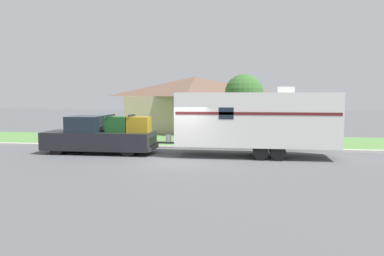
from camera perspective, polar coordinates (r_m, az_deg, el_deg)
The scene contains 8 objects.
ground_plane at distance 17.75m, azimuth -1.88°, elevation -4.94°, with size 120.00×120.00×0.00m, color #515456.
curb_strip at distance 21.40m, azimuth -0.14°, elevation -3.02°, with size 80.00×0.30×0.14m.
lawn_strip at distance 24.99m, azimuth 1.07°, elevation -1.97°, with size 80.00×7.00×0.03m.
house_across_street at distance 32.08m, azimuth 0.51°, elevation 3.87°, with size 11.18×7.71×4.62m.
pickup_truck at distance 20.39m, azimuth -13.81°, elevation -1.22°, with size 5.87×2.07×2.06m.
travel_trailer at distance 18.84m, azimuth 9.71°, elevation 1.32°, with size 8.96×2.34×3.48m.
mailbox at distance 21.91m, azimuth 12.49°, elevation -0.43°, with size 0.48×0.20×1.34m.
tree_in_yard at distance 23.84m, azimuth 7.93°, elevation 5.20°, with size 2.42×2.42×4.38m.
Camera 1 is at (3.05, -17.21, 3.11)m, focal length 35.00 mm.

